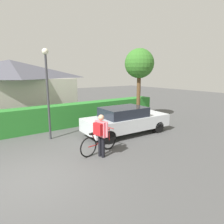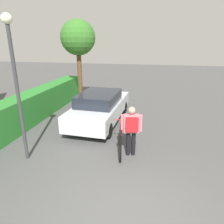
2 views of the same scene
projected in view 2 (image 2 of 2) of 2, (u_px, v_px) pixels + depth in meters
name	position (u px, v px, depth m)	size (l,w,h in m)	color
ground_plane	(127.00, 219.00, 4.22)	(60.00, 60.00, 0.00)	#4B4B4B
parked_car_near	(100.00, 107.00, 9.07)	(4.51, 1.92, 1.39)	silver
bicycle	(121.00, 140.00, 6.69)	(1.83, 0.52, 0.93)	black
person_rider	(131.00, 127.00, 6.29)	(0.42, 0.64, 1.61)	black
street_lamp	(15.00, 71.00, 5.57)	(0.28, 0.28, 4.13)	#38383D
tree_kerbside	(78.00, 39.00, 10.89)	(1.84, 1.84, 4.56)	brown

